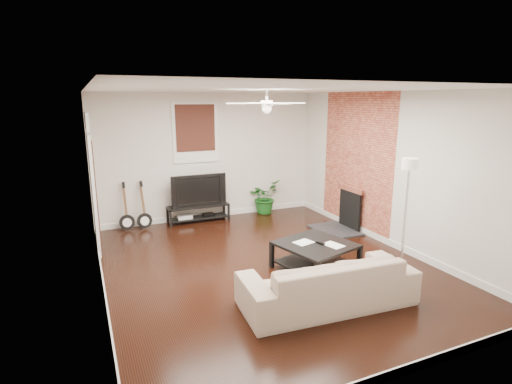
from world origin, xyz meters
The scene contains 14 objects.
room centered at (0.00, 0.00, 1.40)m, with size 5.01×6.01×2.81m.
brick_accent centered at (2.49, 1.00, 1.40)m, with size 0.02×2.20×2.80m, color #A74736.
fireplace centered at (2.20, 1.00, 0.46)m, with size 0.80×1.10×0.92m, color black.
window_back centered at (-0.30, 2.97, 1.95)m, with size 1.00×0.06×1.30m, color black.
door_left centered at (-2.46, 1.90, 1.25)m, with size 0.08×1.00×2.50m, color white.
tv_stand centered at (-0.35, 2.78, 0.19)m, with size 1.35×0.36×0.38m, color black.
tv centered at (-0.35, 2.80, 0.73)m, with size 1.21×0.16×0.70m, color black.
coffee_table centered at (0.65, -0.45, 0.22)m, with size 1.04×1.04×0.44m, color black.
sofa centered at (0.20, -1.48, 0.34)m, with size 2.30×0.90×0.67m, color tan.
floor_lamp centered at (1.55, -1.38, 0.94)m, with size 0.31×0.31×1.88m, color silver, non-canonical shape.
potted_plant centered at (1.28, 2.82, 0.40)m, with size 0.71×0.62×0.79m, color #19591B.
guitar_left centered at (-1.87, 2.75, 0.51)m, with size 0.31×0.22×1.01m, color black, non-canonical shape.
guitar_right centered at (-1.52, 2.72, 0.51)m, with size 0.31×0.22×1.01m, color black, non-canonical shape.
ceiling_fan centered at (0.00, 0.00, 2.60)m, with size 1.24×1.24×0.32m, color white, non-canonical shape.
Camera 1 is at (-2.63, -5.55, 2.67)m, focal length 28.15 mm.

